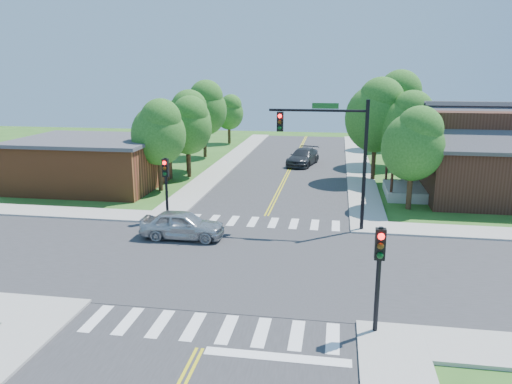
% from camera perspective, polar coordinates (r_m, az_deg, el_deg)
% --- Properties ---
extents(ground, '(100.00, 100.00, 0.00)m').
position_cam_1_polar(ground, '(23.42, -1.45, -8.05)').
color(ground, '#2B591B').
rests_on(ground, ground).
extents(road_ns, '(10.00, 90.00, 0.04)m').
position_cam_1_polar(road_ns, '(23.41, -1.45, -8.00)').
color(road_ns, '#2D2D30').
rests_on(road_ns, ground).
extents(road_ew, '(90.00, 10.00, 0.04)m').
position_cam_1_polar(road_ew, '(23.41, -1.45, -7.99)').
color(road_ew, '#2D2D30').
rests_on(road_ew, ground).
extents(intersection_patch, '(10.20, 10.20, 0.06)m').
position_cam_1_polar(intersection_patch, '(23.42, -1.45, -8.05)').
color(intersection_patch, '#2D2D30').
rests_on(intersection_patch, ground).
extents(sidewalk_ne, '(40.00, 40.00, 0.14)m').
position_cam_1_polar(sidewalk_ne, '(39.91, 26.14, -0.11)').
color(sidewalk_ne, '#9E9B93').
rests_on(sidewalk_ne, ground).
extents(sidewalk_nw, '(40.00, 40.00, 0.14)m').
position_cam_1_polar(sidewalk_nw, '(43.03, -18.48, 1.53)').
color(sidewalk_nw, '#9E9B93').
rests_on(sidewalk_nw, ground).
extents(crosswalk_north, '(8.85, 2.00, 0.01)m').
position_cam_1_polar(crosswalk_north, '(29.16, 0.82, -3.47)').
color(crosswalk_north, white).
rests_on(crosswalk_north, ground).
extents(crosswalk_south, '(8.85, 2.00, 0.01)m').
position_cam_1_polar(crosswalk_south, '(17.93, -5.27, -15.20)').
color(crosswalk_south, white).
rests_on(crosswalk_south, ground).
extents(centerline, '(0.30, 90.00, 0.01)m').
position_cam_1_polar(centerline, '(23.40, -1.45, -7.94)').
color(centerline, gold).
rests_on(centerline, ground).
extents(stop_bar, '(4.60, 0.45, 0.09)m').
position_cam_1_polar(stop_bar, '(16.36, 2.40, -18.44)').
color(stop_bar, white).
rests_on(stop_bar, ground).
extents(signal_mast_ne, '(5.30, 0.42, 7.20)m').
position_cam_1_polar(signal_mast_ne, '(27.20, 8.88, 5.49)').
color(signal_mast_ne, black).
rests_on(signal_mast_ne, ground).
extents(signal_pole_se, '(0.34, 0.42, 3.80)m').
position_cam_1_polar(signal_pole_se, '(16.91, 13.91, -7.62)').
color(signal_pole_se, black).
rests_on(signal_pole_se, ground).
extents(signal_pole_nw, '(0.34, 0.42, 3.80)m').
position_cam_1_polar(signal_pole_nw, '(29.24, -10.27, 1.65)').
color(signal_pole_nw, black).
rests_on(signal_pole_nw, ground).
extents(house_ne, '(13.05, 8.80, 7.11)m').
position_cam_1_polar(house_ne, '(37.63, 26.30, 4.17)').
color(house_ne, '#331A12').
rests_on(house_ne, ground).
extents(building_nw, '(10.40, 8.40, 3.73)m').
position_cam_1_polar(building_nw, '(39.68, -18.34, 3.22)').
color(building_nw, brown).
rests_on(building_nw, ground).
extents(tree_e_a, '(3.88, 3.69, 6.60)m').
position_cam_1_polar(tree_e_a, '(32.64, 17.67, 5.44)').
color(tree_e_a, '#382314').
rests_on(tree_e_a, ground).
extents(tree_e_b, '(4.27, 4.06, 7.26)m').
position_cam_1_polar(tree_e_b, '(39.53, 16.99, 7.49)').
color(tree_e_b, '#382314').
rests_on(tree_e_b, ground).
extents(tree_e_c, '(5.14, 4.88, 8.73)m').
position_cam_1_polar(tree_e_c, '(47.21, 15.78, 9.70)').
color(tree_e_c, '#382314').
rests_on(tree_e_c, ground).
extents(tree_e_d, '(4.21, 4.00, 7.16)m').
position_cam_1_polar(tree_e_d, '(56.82, 14.80, 9.34)').
color(tree_e_d, '#382314').
rests_on(tree_e_d, ground).
extents(tree_w_a, '(3.97, 3.77, 6.75)m').
position_cam_1_polar(tree_w_a, '(36.76, -11.01, 6.88)').
color(tree_w_a, '#382314').
rests_on(tree_w_a, ground).
extents(tree_w_b, '(4.17, 3.96, 7.08)m').
position_cam_1_polar(tree_w_b, '(43.73, -7.84, 8.37)').
color(tree_w_b, '#382314').
rests_on(tree_w_b, ground).
extents(tree_w_c, '(4.56, 4.33, 7.74)m').
position_cam_1_polar(tree_w_c, '(50.70, -5.89, 9.66)').
color(tree_w_c, '#382314').
rests_on(tree_w_c, ground).
extents(tree_w_d, '(3.46, 3.28, 5.87)m').
position_cam_1_polar(tree_w_d, '(60.14, -3.04, 9.19)').
color(tree_w_d, '#382314').
rests_on(tree_w_d, ground).
extents(tree_house, '(4.82, 4.58, 8.20)m').
position_cam_1_polar(tree_house, '(40.44, 13.70, 8.71)').
color(tree_house, '#382314').
rests_on(tree_house, ground).
extents(tree_bldg, '(3.94, 3.75, 6.70)m').
position_cam_1_polar(tree_bldg, '(41.28, -7.73, 7.70)').
color(tree_bldg, '#382314').
rests_on(tree_bldg, ground).
extents(car_silver, '(1.88, 4.45, 1.50)m').
position_cam_1_polar(car_silver, '(26.55, -8.40, -3.79)').
color(car_silver, '#AFB3B6').
rests_on(car_silver, ground).
extents(car_dgrey, '(4.21, 6.05, 1.51)m').
position_cam_1_polar(car_dgrey, '(46.69, 5.39, 3.97)').
color(car_dgrey, '#313337').
rests_on(car_dgrey, ground).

